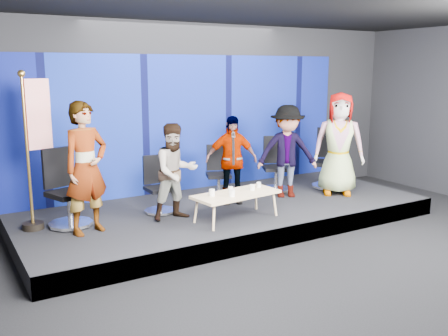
{
  "coord_description": "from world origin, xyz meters",
  "views": [
    {
      "loc": [
        -4.3,
        -4.71,
        2.65
      ],
      "look_at": [
        -0.11,
        2.4,
        0.99
      ],
      "focal_mm": 40.0,
      "sensor_mm": 36.0,
      "label": 1
    }
  ],
  "objects_px": {
    "panelist_b": "(176,172)",
    "mug_b": "(232,193)",
    "coffee_table": "(236,195)",
    "mug_e": "(259,185)",
    "panelist_a": "(86,168)",
    "mug_a": "(212,193)",
    "panelist_e": "(339,144)",
    "chair_b": "(159,194)",
    "panelist_d": "(287,151)",
    "flag_stand": "(35,146)",
    "mug_d": "(252,187)",
    "mug_c": "(231,190)",
    "panelist_c": "(231,160)",
    "chair_d": "(275,173)",
    "chair_a": "(67,201)",
    "chair_c": "(218,180)",
    "chair_e": "(329,168)"
  },
  "relations": [
    {
      "from": "panelist_b",
      "to": "mug_b",
      "type": "xyz_separation_m",
      "value": [
        0.63,
        -0.66,
        -0.28
      ]
    },
    {
      "from": "coffee_table",
      "to": "mug_e",
      "type": "relative_size",
      "value": 17.37
    },
    {
      "from": "panelist_a",
      "to": "mug_e",
      "type": "xyz_separation_m",
      "value": [
        2.7,
        -0.42,
        -0.48
      ]
    },
    {
      "from": "mug_a",
      "to": "panelist_b",
      "type": "bearing_deg",
      "value": 129.01
    },
    {
      "from": "mug_a",
      "to": "panelist_e",
      "type": "bearing_deg",
      "value": 7.69
    },
    {
      "from": "chair_b",
      "to": "panelist_d",
      "type": "distance_m",
      "value": 2.52
    },
    {
      "from": "panelist_a",
      "to": "flag_stand",
      "type": "distance_m",
      "value": 0.87
    },
    {
      "from": "mug_d",
      "to": "flag_stand",
      "type": "height_order",
      "value": "flag_stand"
    },
    {
      "from": "panelist_e",
      "to": "mug_c",
      "type": "relative_size",
      "value": 21.39
    },
    {
      "from": "panelist_c",
      "to": "chair_d",
      "type": "relative_size",
      "value": 1.47
    },
    {
      "from": "panelist_c",
      "to": "mug_d",
      "type": "height_order",
      "value": "panelist_c"
    },
    {
      "from": "coffee_table",
      "to": "mug_d",
      "type": "distance_m",
      "value": 0.33
    },
    {
      "from": "mug_b",
      "to": "mug_c",
      "type": "relative_size",
      "value": 1.2
    },
    {
      "from": "chair_a",
      "to": "chair_c",
      "type": "relative_size",
      "value": 1.23
    },
    {
      "from": "panelist_e",
      "to": "mug_e",
      "type": "relative_size",
      "value": 22.83
    },
    {
      "from": "chair_d",
      "to": "mug_d",
      "type": "xyz_separation_m",
      "value": [
        -1.35,
        -1.22,
        0.13
      ]
    },
    {
      "from": "panelist_e",
      "to": "mug_b",
      "type": "distance_m",
      "value": 2.8
    },
    {
      "from": "chair_a",
      "to": "chair_c",
      "type": "xyz_separation_m",
      "value": [
        2.85,
        0.38,
        -0.07
      ]
    },
    {
      "from": "chair_c",
      "to": "chair_b",
      "type": "bearing_deg",
      "value": -141.78
    },
    {
      "from": "mug_c",
      "to": "flag_stand",
      "type": "xyz_separation_m",
      "value": [
        -2.69,
        1.06,
        0.76
      ]
    },
    {
      "from": "flag_stand",
      "to": "panelist_e",
      "type": "bearing_deg",
      "value": -24.41
    },
    {
      "from": "panelist_a",
      "to": "chair_a",
      "type": "bearing_deg",
      "value": 92.7
    },
    {
      "from": "panelist_c",
      "to": "panelist_d",
      "type": "relative_size",
      "value": 0.91
    },
    {
      "from": "chair_c",
      "to": "mug_d",
      "type": "bearing_deg",
      "value": -74.79
    },
    {
      "from": "coffee_table",
      "to": "chair_b",
      "type": "bearing_deg",
      "value": 131.7
    },
    {
      "from": "mug_d",
      "to": "panelist_d",
      "type": "bearing_deg",
      "value": 30.22
    },
    {
      "from": "panelist_a",
      "to": "mug_b",
      "type": "xyz_separation_m",
      "value": [
        2.01,
        -0.7,
        -0.47
      ]
    },
    {
      "from": "flag_stand",
      "to": "mug_c",
      "type": "bearing_deg",
      "value": -38.29
    },
    {
      "from": "panelist_a",
      "to": "mug_a",
      "type": "xyz_separation_m",
      "value": [
        1.76,
        -0.52,
        -0.47
      ]
    },
    {
      "from": "mug_c",
      "to": "mug_d",
      "type": "xyz_separation_m",
      "value": [
        0.37,
        -0.05,
        0.0
      ]
    },
    {
      "from": "panelist_e",
      "to": "chair_d",
      "type": "bearing_deg",
      "value": 173.99
    },
    {
      "from": "chair_b",
      "to": "mug_d",
      "type": "bearing_deg",
      "value": -38.97
    },
    {
      "from": "chair_b",
      "to": "panelist_e",
      "type": "relative_size",
      "value": 0.49
    },
    {
      "from": "panelist_a",
      "to": "mug_e",
      "type": "height_order",
      "value": "panelist_a"
    },
    {
      "from": "chair_c",
      "to": "mug_d",
      "type": "relative_size",
      "value": 10.51
    },
    {
      "from": "chair_d",
      "to": "mug_e",
      "type": "relative_size",
      "value": 12.51
    },
    {
      "from": "panelist_c",
      "to": "mug_a",
      "type": "height_order",
      "value": "panelist_c"
    },
    {
      "from": "chair_a",
      "to": "panelist_e",
      "type": "bearing_deg",
      "value": -25.85
    },
    {
      "from": "mug_b",
      "to": "chair_b",
      "type": "bearing_deg",
      "value": 122.09
    },
    {
      "from": "coffee_table",
      "to": "flag_stand",
      "type": "relative_size",
      "value": 0.63
    },
    {
      "from": "chair_c",
      "to": "panelist_e",
      "type": "relative_size",
      "value": 0.5
    },
    {
      "from": "chair_a",
      "to": "chair_e",
      "type": "xyz_separation_m",
      "value": [
        5.1,
        -0.13,
        0.0
      ]
    },
    {
      "from": "chair_e",
      "to": "mug_b",
      "type": "xyz_separation_m",
      "value": [
        -2.91,
        -1.05,
        0.09
      ]
    },
    {
      "from": "mug_a",
      "to": "chair_e",
      "type": "bearing_deg",
      "value": 15.33
    },
    {
      "from": "chair_c",
      "to": "mug_a",
      "type": "height_order",
      "value": "chair_c"
    },
    {
      "from": "mug_d",
      "to": "mug_e",
      "type": "relative_size",
      "value": 1.08
    },
    {
      "from": "panelist_b",
      "to": "mug_c",
      "type": "height_order",
      "value": "panelist_b"
    },
    {
      "from": "mug_a",
      "to": "mug_d",
      "type": "bearing_deg",
      "value": -0.43
    },
    {
      "from": "chair_a",
      "to": "mug_b",
      "type": "height_order",
      "value": "chair_a"
    },
    {
      "from": "coffee_table",
      "to": "mug_a",
      "type": "distance_m",
      "value": 0.43
    }
  ]
}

